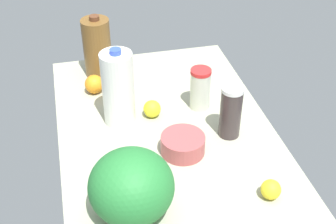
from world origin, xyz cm
name	(u,v)px	position (x,y,z in cm)	size (l,w,h in cm)	color
countertop	(168,138)	(0.00, 0.00, 1.50)	(120.00, 76.00, 3.00)	#A2A48A
mixing_bowl	(183,144)	(-9.90, -2.77, 6.16)	(14.93, 14.93, 6.32)	#A64A4A
chocolate_milk_jug	(97,48)	(47.08, 18.80, 15.44)	(11.42, 11.42, 26.45)	brown
tumbler_cup	(200,89)	(13.98, -15.62, 11.25)	(7.75, 7.75, 16.43)	beige
milk_jug	(118,89)	(12.18, 15.13, 17.04)	(11.32, 11.32, 29.65)	white
shaker_bottle	(231,112)	(-4.49, -21.02, 12.88)	(7.68, 7.68, 19.67)	#372D2E
watermelon	(131,186)	(-32.64, 18.16, 13.57)	(24.32, 24.32, 21.15)	#267634
lemon_near_front	(152,109)	(12.26, 3.14, 6.25)	(6.50, 6.50, 6.50)	yellow
orange_by_jug	(94,84)	(33.22, 22.26, 6.75)	(7.49, 7.49, 7.49)	orange
lemon_beside_bowl	(271,189)	(-36.02, -23.09, 6.08)	(6.16, 6.16, 6.16)	yellow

